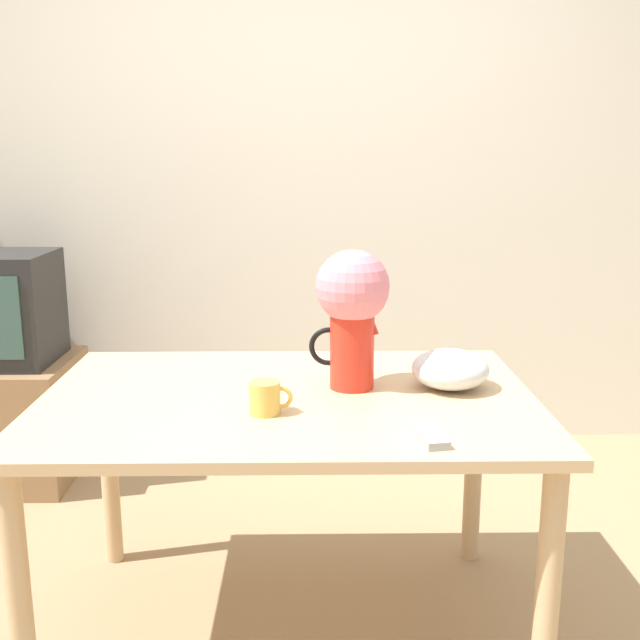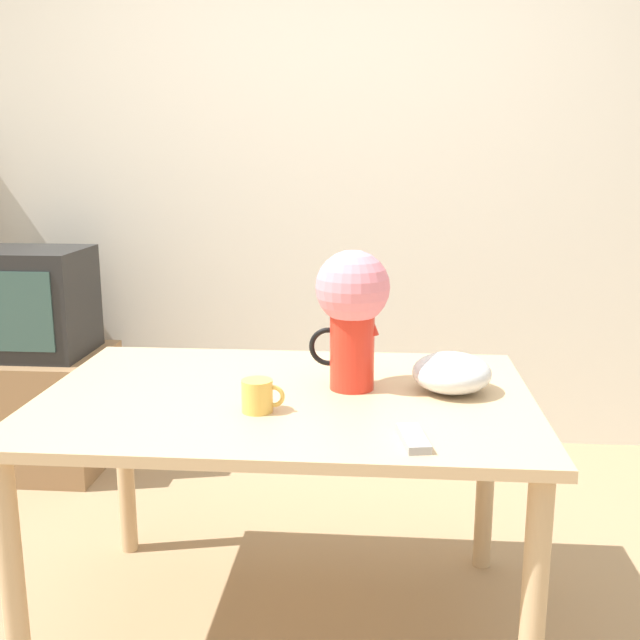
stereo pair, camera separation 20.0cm
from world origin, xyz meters
The scene contains 7 objects.
wall_back centered at (0.00, 1.74, 1.30)m, with size 8.00×0.05×2.60m.
table centered at (-0.02, 0.14, 0.65)m, with size 1.38×0.94×0.74m.
flower_vase centered at (0.16, 0.21, 0.99)m, with size 0.23×0.21×0.40m.
coffee_mug centered at (-0.07, -0.01, 0.79)m, with size 0.11×0.08×0.09m.
white_bowl centered at (0.45, 0.20, 0.80)m, with size 0.22×0.22×0.11m.
remote_control centered at (0.33, -0.19, 0.75)m, with size 0.08×0.16×0.02m.
tv_stand centered at (-1.29, 1.25, 0.26)m, with size 0.60×0.54×0.53m.
Camera 1 is at (0.04, -1.86, 1.41)m, focal length 42.00 mm.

